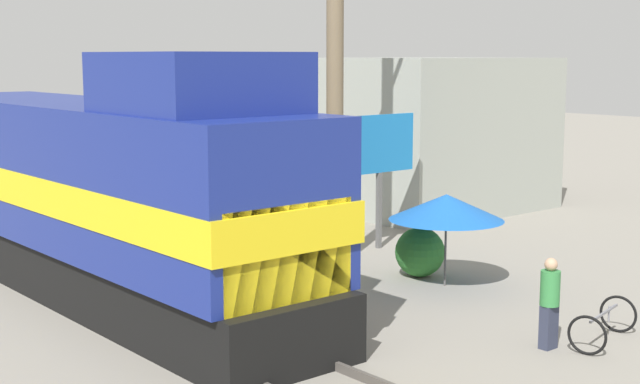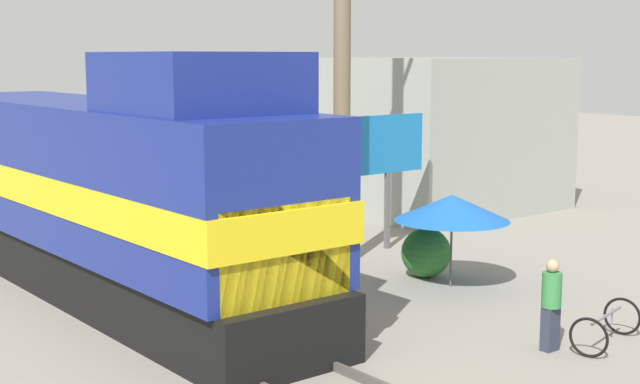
% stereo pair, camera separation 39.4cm
% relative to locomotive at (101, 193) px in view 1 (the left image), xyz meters
% --- Properties ---
extents(ground_plane, '(120.00, 120.00, 0.00)m').
position_rel_locomotive_xyz_m(ground_plane, '(0.00, -4.72, -2.19)').
color(ground_plane, gray).
extents(rail_near, '(0.08, 34.17, 0.15)m').
position_rel_locomotive_xyz_m(rail_near, '(-0.72, -4.72, -2.12)').
color(rail_near, '#4C4742').
rests_on(rail_near, ground_plane).
extents(rail_far, '(0.08, 34.17, 0.15)m').
position_rel_locomotive_xyz_m(rail_far, '(0.72, -4.72, -2.12)').
color(rail_far, '#4C4742').
rests_on(rail_far, ground_plane).
extents(locomotive, '(3.01, 14.21, 5.10)m').
position_rel_locomotive_xyz_m(locomotive, '(0.00, 0.00, 0.00)').
color(locomotive, black).
rests_on(locomotive, ground_plane).
extents(utility_pole, '(1.80, 0.41, 10.85)m').
position_rel_locomotive_xyz_m(utility_pole, '(5.49, -1.14, 3.29)').
color(utility_pole, '#726047').
rests_on(utility_pole, ground_plane).
extents(vendor_umbrella, '(2.53, 2.53, 2.05)m').
position_rel_locomotive_xyz_m(vendor_umbrella, '(6.10, -4.17, -0.43)').
color(vendor_umbrella, '#4C4C4C').
rests_on(vendor_umbrella, ground_plane).
extents(billboard_sign, '(2.41, 0.12, 3.53)m').
position_rel_locomotive_xyz_m(billboard_sign, '(7.69, -0.39, 0.42)').
color(billboard_sign, '#595959').
rests_on(billboard_sign, ground_plane).
extents(shrub_cluster, '(1.15, 1.15, 1.15)m').
position_rel_locomotive_xyz_m(shrub_cluster, '(6.28, -3.23, -1.62)').
color(shrub_cluster, '#2D722D').
rests_on(shrub_cluster, ground_plane).
extents(person_bystander, '(0.34, 0.34, 1.61)m').
position_rel_locomotive_xyz_m(person_bystander, '(4.26, -8.21, -1.33)').
color(person_bystander, '#2D3347').
rests_on(person_bystander, ground_plane).
extents(bicycle, '(1.74, 1.04, 0.69)m').
position_rel_locomotive_xyz_m(bicycle, '(5.24, -8.67, -1.84)').
color(bicycle, black).
rests_on(bicycle, ground_plane).
extents(building_block_distant, '(6.93, 5.50, 4.97)m').
position_rel_locomotive_xyz_m(building_block_distant, '(13.42, 3.07, 0.29)').
color(building_block_distant, '#999E93').
rests_on(building_block_distant, ground_plane).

